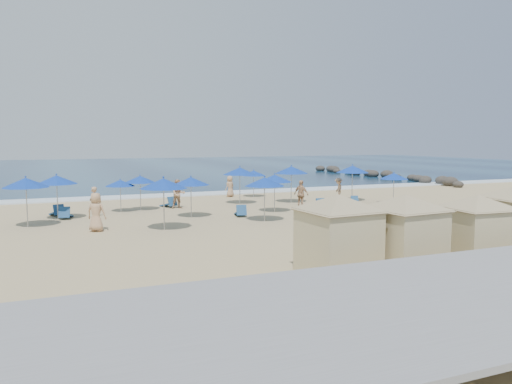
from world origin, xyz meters
TOP-DOWN VIEW (x-y plane):
  - ground at (0.00, 0.00)m, footprint 160.00×160.00m
  - ocean at (0.00, 55.00)m, footprint 160.00×80.00m
  - surf_line at (0.00, 15.50)m, footprint 160.00×2.50m
  - seawall at (0.00, -13.50)m, footprint 160.00×6.10m
  - rock_jetty at (24.01, 24.90)m, footprint 2.56×26.66m
  - trash_bin at (0.92, -2.16)m, footprint 0.95×0.95m
  - cabana_0 at (-2.72, -9.26)m, footprint 4.59×4.59m
  - cabana_1 at (-0.37, -9.64)m, footprint 4.48×4.48m
  - cabana_2 at (2.59, -9.86)m, footprint 4.28×4.28m
  - umbrella_0 at (-10.87, 6.34)m, footprint 2.22×2.22m
  - umbrella_1 at (-12.32, 4.34)m, footprint 2.27×2.27m
  - umbrella_2 at (-7.29, 7.91)m, footprint 1.79×1.79m
  - umbrella_3 at (-6.17, 0.91)m, footprint 2.30×2.30m
  - umbrella_4 at (-6.06, 8.14)m, footprint 1.96×1.96m
  - umbrella_5 at (-3.91, 4.22)m, footprint 2.08×2.08m
  - umbrella_6 at (-0.66, 1.37)m, footprint 2.16×2.16m
  - umbrella_7 at (0.73, 8.72)m, footprint 2.27×2.27m
  - umbrella_8 at (1.28, 4.28)m, footprint 2.08×2.08m
  - umbrella_9 at (4.25, 7.95)m, footprint 2.31×2.31m
  - umbrella_10 at (8.65, 7.07)m, footprint 2.31×2.31m
  - umbrella_11 at (10.30, 4.56)m, footprint 1.94×1.94m
  - umbrella_12 at (3.15, 12.14)m, footprint 1.85×1.85m
  - beach_chair_0 at (-10.87, 7.59)m, footprint 0.87×1.41m
  - beach_chair_1 at (-10.48, 6.36)m, footprint 0.85×1.42m
  - beach_chair_2 at (-4.09, 8.90)m, footprint 0.99×1.43m
  - beach_chair_3 at (-1.21, 3.49)m, footprint 0.85×1.38m
  - beach_chair_4 at (4.33, 4.30)m, footprint 0.64×1.38m
  - beach_chair_5 at (7.80, 5.63)m, footprint 0.77×1.20m
  - beachgoer_0 at (-8.98, 6.37)m, footprint 0.67×0.75m
  - beachgoer_1 at (-3.68, 8.16)m, footprint 0.90×0.70m
  - beachgoer_2 at (3.52, 5.07)m, footprint 0.88×1.15m
  - beachgoer_3 at (8.13, 8.04)m, footprint 0.93×1.19m
  - beachgoer_4 at (1.55, 13.00)m, footprint 0.93×0.78m
  - beachgoer_5 at (-9.24, 1.77)m, footprint 1.08×0.99m

SIDE VIEW (x-z plane):
  - ground at x=0.00m, z-range 0.00..0.00m
  - ocean at x=0.00m, z-range 0.00..0.06m
  - surf_line at x=0.00m, z-range 0.00..0.08m
  - beach_chair_5 at x=7.80m, z-range -0.09..0.52m
  - beach_chair_3 at x=-1.21m, z-range -0.11..0.60m
  - beach_chair_2 at x=-4.09m, z-range -0.11..0.61m
  - beach_chair_0 at x=-10.87m, z-range -0.11..0.61m
  - beach_chair_1 at x=-10.48m, z-range -0.11..0.62m
  - beach_chair_4 at x=4.33m, z-range -0.12..0.63m
  - rock_jetty at x=24.01m, z-range -0.12..0.84m
  - trash_bin at x=0.92m, z-range 0.00..0.84m
  - seawall at x=0.00m, z-range 0.04..1.26m
  - beachgoer_4 at x=1.55m, z-range 0.00..1.61m
  - beachgoer_3 at x=8.13m, z-range 0.00..1.62m
  - beachgoer_0 at x=-8.98m, z-range 0.00..1.74m
  - beachgoer_2 at x=3.52m, z-range 0.00..1.81m
  - beachgoer_1 at x=-3.68m, z-range 0.00..1.84m
  - beachgoer_5 at x=-9.24m, z-range 0.00..1.86m
  - cabana_2 at x=2.59m, z-range 0.20..2.89m
  - cabana_1 at x=-0.37m, z-range 0.20..3.03m
  - cabana_0 at x=-2.72m, z-range 0.21..3.10m
  - umbrella_2 at x=-7.29m, z-range 0.75..2.78m
  - umbrella_12 at x=3.15m, z-range 0.77..2.88m
  - umbrella_11 at x=10.30m, z-range 0.81..3.01m
  - umbrella_4 at x=-6.06m, z-range 0.82..3.05m
  - umbrella_8 at x=1.28m, z-range 0.87..3.23m
  - umbrella_5 at x=-3.91m, z-range 0.87..3.24m
  - umbrella_6 at x=-0.66m, z-range 0.90..3.36m
  - umbrella_0 at x=-10.87m, z-range 0.93..3.45m
  - umbrella_1 at x=-12.32m, z-range 0.95..3.52m
  - umbrella_7 at x=0.73m, z-range 0.95..3.54m
  - umbrella_3 at x=-6.17m, z-range 0.96..3.57m
  - umbrella_9 at x=4.25m, z-range 0.97..3.60m
  - umbrella_10 at x=8.65m, z-range 0.97..3.60m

